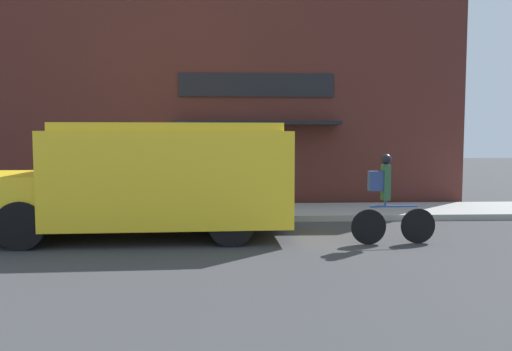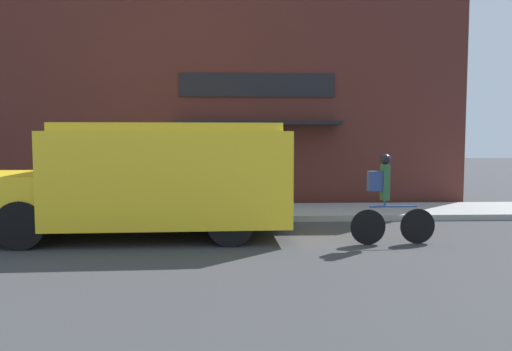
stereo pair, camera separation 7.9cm
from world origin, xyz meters
name	(u,v)px [view 2 (the right image)]	position (x,y,z in m)	size (l,w,h in m)	color
ground_plane	(144,223)	(0.00, 0.00, 0.00)	(70.00, 70.00, 0.00)	#38383A
sidewalk	(152,213)	(0.00, 1.13, 0.07)	(28.00, 2.26, 0.14)	#999993
storefront	(162,103)	(0.07, 2.56, 2.92)	(17.22, 0.91, 5.85)	#4C231E
school_bus	(151,178)	(0.44, -1.63, 1.16)	(5.99, 2.70, 2.22)	yellow
cyclist	(387,201)	(4.86, -2.49, 0.80)	(1.59, 0.21, 1.66)	black
trash_bin	(166,193)	(0.28, 1.70, 0.51)	(0.53, 0.53, 0.74)	#38383D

